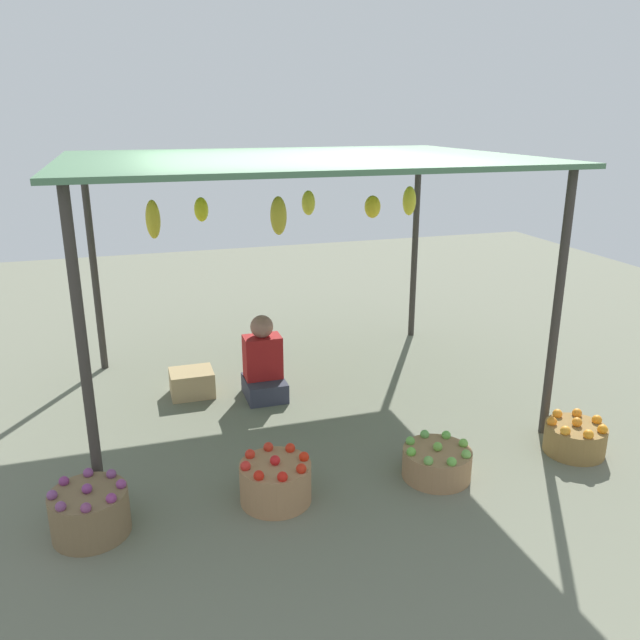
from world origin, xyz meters
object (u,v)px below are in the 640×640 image
basket_purple_onions (90,512)px  basket_oranges (575,438)px  basket_red_tomatoes (276,481)px  vendor_person (263,366)px  basket_green_apples (437,462)px  wooden_crate_near_vendor (192,383)px

basket_purple_onions → basket_oranges: 3.56m
basket_red_tomatoes → vendor_person: bearing=80.1°
vendor_person → basket_green_apples: vendor_person is taller
vendor_person → basket_red_tomatoes: (-0.29, -1.68, -0.15)m
basket_green_apples → basket_purple_onions: bearing=178.8°
basket_purple_onions → wooden_crate_near_vendor: bearing=66.1°
basket_purple_onions → basket_red_tomatoes: bearing=0.2°
basket_purple_onions → basket_oranges: basket_purple_onions is taller
basket_oranges → basket_green_apples: bearing=179.9°
vendor_person → basket_oranges: vendor_person is taller
vendor_person → basket_green_apples: bearing=-62.9°
vendor_person → basket_red_tomatoes: size_ratio=1.60×
vendor_person → wooden_crate_near_vendor: bearing=160.9°
basket_green_apples → basket_oranges: 1.19m
basket_purple_onions → basket_red_tomatoes: (1.19, 0.00, -0.01)m
vendor_person → basket_purple_onions: 2.25m
vendor_person → basket_red_tomatoes: bearing=-99.9°
vendor_person → basket_purple_onions: vendor_person is taller
basket_red_tomatoes → basket_oranges: (2.37, -0.06, -0.02)m
basket_green_apples → basket_red_tomatoes: bearing=177.3°
basket_purple_onions → wooden_crate_near_vendor: (0.84, 1.91, -0.03)m
basket_purple_onions → basket_red_tomatoes: basket_purple_onions is taller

